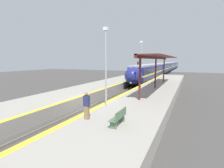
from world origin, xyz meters
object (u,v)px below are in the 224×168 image
object	(u,v)px
platform_bench	(119,117)
person_waiting	(87,105)
lamppost_mid	(141,61)
railway_signal	(138,69)
lamppost_near	(106,62)
train	(166,67)

from	to	relation	value
platform_bench	person_waiting	bearing A→B (deg)	176.78
platform_bench	lamppost_mid	size ratio (longest dim) A/B	0.26
platform_bench	lamppost_mid	distance (m)	14.47
platform_bench	person_waiting	xyz separation A→B (m)	(-2.15, 0.12, 0.41)
platform_bench	railway_signal	xyz separation A→B (m)	(-7.09, 28.70, 1.14)
lamppost_mid	lamppost_near	bearing A→B (deg)	-90.00
lamppost_near	lamppost_mid	world-z (taller)	same
train	platform_bench	distance (m)	57.49
train	railway_signal	distance (m)	28.70
train	person_waiting	bearing A→B (deg)	-87.46
lamppost_near	lamppost_mid	distance (m)	10.38
lamppost_near	lamppost_mid	bearing A→B (deg)	90.00
platform_bench	railway_signal	size ratio (longest dim) A/B	0.37
train	lamppost_near	xyz separation A→B (m)	(2.15, -53.73, 2.31)
railway_signal	lamppost_near	bearing A→B (deg)	-79.73
train	railway_signal	world-z (taller)	railway_signal
person_waiting	platform_bench	bearing A→B (deg)	-3.22
train	railway_signal	size ratio (longest dim) A/B	19.00
train	person_waiting	xyz separation A→B (m)	(2.54, -57.17, -0.23)
railway_signal	lamppost_mid	xyz separation A→B (m)	(4.56, -14.76, 1.81)
train	lamppost_near	distance (m)	53.83
lamppost_near	lamppost_mid	size ratio (longest dim) A/B	1.00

